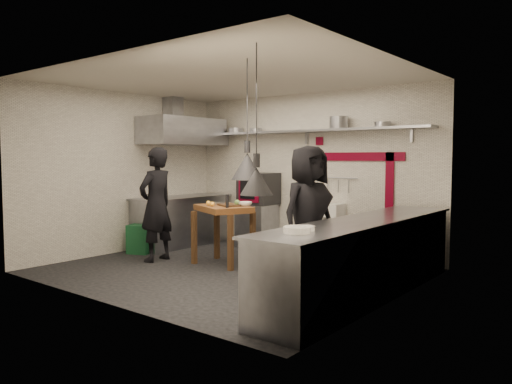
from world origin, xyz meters
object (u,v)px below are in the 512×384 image
Objects in this scene: oven_stand at (257,226)px; prep_table at (223,235)px; combi_oven at (259,189)px; chef_right at (308,214)px; chef_left at (156,204)px; green_bin at (141,239)px.

prep_table is at bearing -72.00° from oven_stand.
combi_oven is 2.69m from chef_right.
chef_right is (2.66, 0.35, -0.00)m from chef_left.
prep_table reaches higher than oven_stand.
prep_table is 0.50× the size of chef_left.
combi_oven reaches higher than oven_stand.
chef_left is at bearing -106.45° from combi_oven.
oven_stand is 1.30× the size of combi_oven.
oven_stand is at bearing 62.86° from chef_right.
combi_oven is at bearing 62.44° from chef_right.
combi_oven is at bearing 131.61° from prep_table.
oven_stand is at bearing 164.56° from combi_oven.
combi_oven is 2.29m from green_bin.
oven_stand is 0.44× the size of chef_left.
green_bin is at bearing -127.82° from combi_oven.
chef_left is (-1.02, -0.48, 0.45)m from prep_table.
oven_stand is at bearing 161.50° from chef_left.
green_bin is 1.02m from chef_left.
chef_right reaches higher than prep_table.
chef_left reaches higher than prep_table.
green_bin is at bearing 101.36° from chef_right.
green_bin is 0.54× the size of prep_table.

